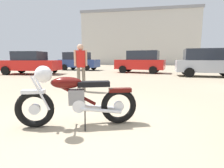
# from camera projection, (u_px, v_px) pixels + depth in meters

# --- Properties ---
(ground_plane) EXTENTS (80.00, 80.00, 0.00)m
(ground_plane) POSITION_uv_depth(u_px,v_px,m) (86.00, 127.00, 2.91)
(ground_plane) COLOR gray
(vintage_motorcycle) EXTENTS (1.97, 1.01, 1.07)m
(vintage_motorcycle) POSITION_uv_depth(u_px,v_px,m) (75.00, 98.00, 2.88)
(vintage_motorcycle) COLOR black
(vintage_motorcycle) RESTS_ON ground_plane
(bystander) EXTENTS (0.41, 0.30, 1.66)m
(bystander) POSITION_uv_depth(u_px,v_px,m) (81.00, 63.00, 5.90)
(bystander) COLOR #706656
(bystander) RESTS_ON ground_plane
(white_estate_far) EXTENTS (4.09, 2.23, 1.78)m
(white_estate_far) POSITION_uv_depth(u_px,v_px,m) (141.00, 62.00, 13.77)
(white_estate_far) COLOR black
(white_estate_far) RESTS_ON ground_plane
(pale_sedan_back) EXTENTS (3.96, 1.95, 1.78)m
(pale_sedan_back) POSITION_uv_depth(u_px,v_px,m) (207.00, 62.00, 10.85)
(pale_sedan_back) COLOR black
(pale_sedan_back) RESTS_ON ground_plane
(dark_sedan_left) EXTENTS (4.37, 2.30, 1.67)m
(dark_sedan_left) POSITION_uv_depth(u_px,v_px,m) (30.00, 63.00, 12.52)
(dark_sedan_left) COLOR black
(dark_sedan_left) RESTS_ON ground_plane
(silver_sedan_mid) EXTENTS (3.99, 2.00, 1.78)m
(silver_sedan_mid) POSITION_uv_depth(u_px,v_px,m) (78.00, 61.00, 17.02)
(silver_sedan_mid) COLOR black
(silver_sedan_mid) RESTS_ON ground_plane
(industrial_building) EXTENTS (22.12, 13.55, 9.92)m
(industrial_building) POSITION_uv_depth(u_px,v_px,m) (139.00, 40.00, 35.79)
(industrial_building) COLOR beige
(industrial_building) RESTS_ON ground_plane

